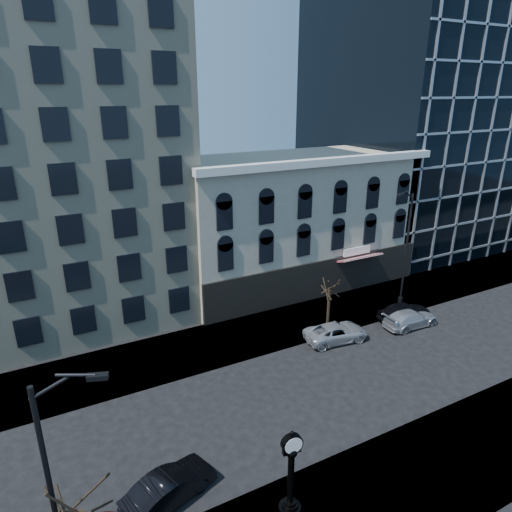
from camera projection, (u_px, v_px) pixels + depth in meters
ground at (258, 410)px, 26.68m from camera, size 160.00×160.00×0.00m
sidewalk_far at (206, 346)px, 33.31m from camera, size 160.00×6.00×0.12m
cream_tower at (62, 66)px, 33.07m from camera, size 15.90×15.40×42.50m
victorian_row at (291, 221)px, 43.10m from camera, size 22.60×11.19×12.50m
glass_office at (415, 123)px, 53.32m from camera, size 20.00×20.15×28.00m
street_clock at (291, 476)px, 19.50m from camera, size 0.99×0.99×4.34m
street_lamp_near at (66, 438)px, 13.81m from camera, size 2.50×1.14×10.06m
street_lamp_far at (405, 218)px, 36.94m from camera, size 2.60×0.97×10.26m
bare_tree_near at (78, 492)px, 15.27m from camera, size 3.72×3.72×6.39m
bare_tree_far at (330, 283)px, 35.27m from camera, size 2.70×2.70×4.63m
car_near_b at (169, 488)px, 20.60m from camera, size 4.71×2.87×1.46m
car_far_a at (336, 332)px, 33.92m from camera, size 5.09×2.83×1.35m
car_far_b at (410, 318)px, 35.99m from camera, size 4.74×2.00×1.36m
car_far_c at (404, 312)px, 36.90m from camera, size 4.62×2.14×1.53m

